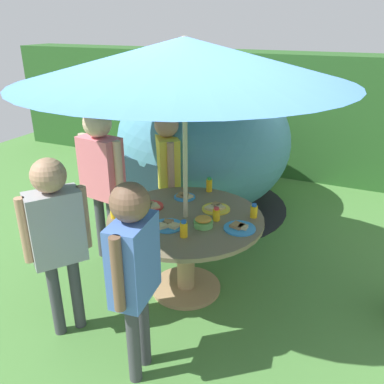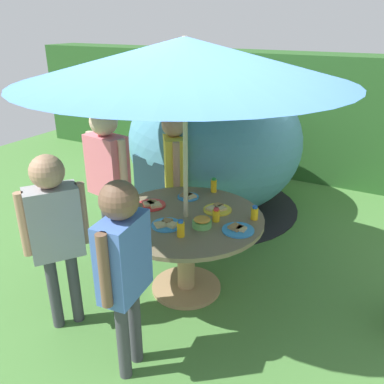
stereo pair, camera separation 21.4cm
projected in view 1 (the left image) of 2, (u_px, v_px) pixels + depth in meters
ground_plane at (186, 289)px, 3.47m from camera, size 10.00×10.00×0.02m
hedge_backdrop at (281, 114)px, 5.89m from camera, size 9.00×0.70×1.70m
garden_table at (186, 236)px, 3.26m from camera, size 1.24×1.24×0.68m
patio_umbrella at (184, 60)px, 2.73m from camera, size 2.33×2.33×2.02m
wooden_chair at (207, 173)px, 4.45m from camera, size 0.58×0.54×1.00m
dome_tent at (203, 142)px, 4.70m from camera, size 2.52×2.52×1.63m
child_in_yellow_shirt at (167, 163)px, 3.88m from camera, size 0.36×0.39×1.33m
child_in_pink_shirt at (101, 168)px, 3.56m from camera, size 0.48×0.26×1.44m
child_in_grey_shirt at (56, 227)px, 2.69m from camera, size 0.36×0.39×1.33m
child_in_blue_shirt at (134, 260)px, 2.33m from camera, size 0.23×0.45×1.33m
snack_bowl at (203, 222)px, 3.03m from camera, size 0.15×0.15×0.08m
plate_mid_right at (240, 228)px, 3.01m from camera, size 0.24×0.24×0.03m
plate_mid_left at (168, 225)px, 3.04m from camera, size 0.23×0.23×0.03m
plate_far_left at (216, 208)px, 3.31m from camera, size 0.23×0.23×0.03m
plate_near_right at (149, 206)px, 3.35m from camera, size 0.24×0.24×0.03m
plate_front_edge at (185, 196)px, 3.53m from camera, size 0.19×0.19×0.03m
juice_bottle_near_left at (184, 229)px, 2.88m from camera, size 0.06×0.06×0.13m
juice_bottle_far_right at (114, 212)px, 3.16m from camera, size 0.06×0.06×0.11m
juice_bottle_center_front at (216, 214)px, 3.12m from camera, size 0.06×0.06×0.11m
juice_bottle_center_back at (132, 208)px, 3.20m from camera, size 0.04×0.04×0.12m
juice_bottle_back_edge at (254, 211)px, 3.17m from camera, size 0.06×0.06×0.11m
juice_bottle_spot_a at (209, 185)px, 3.64m from camera, size 0.05×0.05×0.13m
cup_near at (147, 244)px, 2.75m from camera, size 0.06×0.06×0.06m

